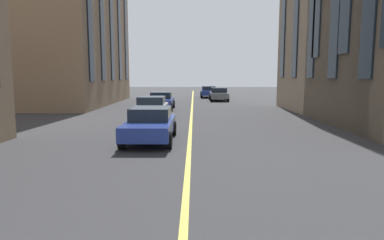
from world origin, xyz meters
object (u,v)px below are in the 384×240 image
at_px(car_blue_mid, 161,101).
at_px(car_blue_parked_b, 208,92).
at_px(car_blue_near, 150,124).
at_px(car_grey_far, 219,94).
at_px(car_silver_trailing, 151,107).

bearing_deg(car_blue_mid, car_blue_parked_b, -16.27).
bearing_deg(car_blue_near, car_grey_far, -11.00).
distance_m(car_silver_trailing, car_blue_mid, 5.82).
distance_m(car_grey_far, car_blue_mid, 10.89).
bearing_deg(car_silver_trailing, car_blue_near, -173.20).
xyz_separation_m(car_blue_near, car_blue_mid, (13.08, 0.80, 0.00)).
distance_m(car_blue_near, car_blue_parked_b, 28.15).
bearing_deg(car_blue_parked_b, car_blue_mid, 163.73).
bearing_deg(car_blue_parked_b, car_silver_trailing, 167.98).
bearing_deg(car_blue_mid, car_grey_far, -28.53).
height_order(car_silver_trailing, car_blue_near, same).
relative_size(car_silver_trailing, car_blue_parked_b, 1.00).
xyz_separation_m(car_silver_trailing, car_blue_mid, (5.81, -0.07, 0.00)).
bearing_deg(car_grey_far, car_blue_near, 169.00).
relative_size(car_blue_mid, car_blue_parked_b, 1.00).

